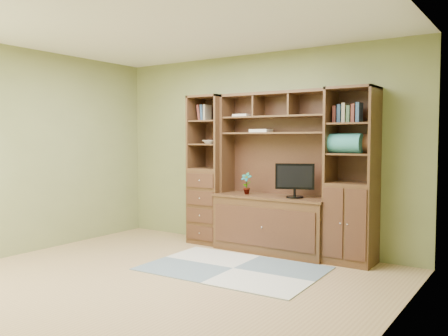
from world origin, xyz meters
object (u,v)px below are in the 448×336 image
Objects in this scene: left_tower at (210,170)px; monitor at (295,174)px; right_tower at (352,176)px; center_hutch at (272,173)px.

monitor is (1.34, -0.07, -0.00)m from left_tower.
right_tower is at bearing 0.00° from left_tower.
right_tower is at bearing 2.23° from center_hutch.
right_tower is (2.02, 0.00, 0.00)m from left_tower.
center_hutch is 1.00× the size of left_tower.
right_tower is 0.69m from monitor.
center_hutch is 0.34m from monitor.
center_hutch is at bearing -2.29° from left_tower.
left_tower is 3.51× the size of monitor.
right_tower reaches higher than monitor.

